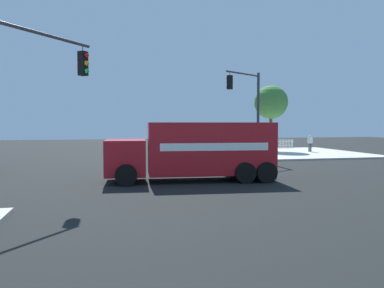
{
  "coord_description": "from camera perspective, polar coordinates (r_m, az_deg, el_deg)",
  "views": [
    {
      "loc": [
        3.71,
        19.74,
        2.84
      ],
      "look_at": [
        -0.43,
        1.04,
        1.8
      ],
      "focal_mm": 35.65,
      "sensor_mm": 36.0,
      "label": 1
    }
  ],
  "objects": [
    {
      "name": "shade_tree_near",
      "position": [
        38.88,
        11.73,
        6.1
      ],
      "size": [
        3.33,
        3.33,
        6.47
      ],
      "color": "brown",
      "rests_on": "sidewalk_corner_near"
    },
    {
      "name": "delivery_truck",
      "position": [
        18.89,
        0.66,
        -0.95
      ],
      "size": [
        8.34,
        3.32,
        2.89
      ],
      "color": "#AD141E",
      "rests_on": "ground"
    },
    {
      "name": "traffic_light_secondary",
      "position": [
        28.19,
        8.55,
        6.14
      ],
      "size": [
        3.3,
        2.28,
        6.48
      ],
      "color": "#38383D",
      "rests_on": "sidewalk_corner_near"
    },
    {
      "name": "sidewalk_corner_near",
      "position": [
        36.8,
        14.5,
        -1.31
      ],
      "size": [
        12.52,
        12.52,
        0.14
      ],
      "primitive_type": "cube",
      "color": "beige",
      "rests_on": "ground"
    },
    {
      "name": "ground_plane",
      "position": [
        20.29,
        -1.81,
        -4.95
      ],
      "size": [
        100.0,
        100.0,
        0.0
      ],
      "primitive_type": "plane",
      "color": "black"
    },
    {
      "name": "traffic_light_primary",
      "position": [
        13.75,
        -24.1,
        8.32
      ],
      "size": [
        3.13,
        4.03,
        6.04
      ],
      "color": "#38383D",
      "rests_on": "sidewalk_corner_far"
    },
    {
      "name": "picket_fence_run",
      "position": [
        42.2,
        10.81,
        0.03
      ],
      "size": [
        6.76,
        0.05,
        0.95
      ],
      "color": "white",
      "rests_on": "sidewalk_corner_near"
    },
    {
      "name": "pedestrian_near_corner",
      "position": [
        38.06,
        17.24,
        0.26
      ],
      "size": [
        0.53,
        0.26,
        1.6
      ],
      "color": "#4C4C51",
      "rests_on": "sidewalk_corner_near"
    }
  ]
}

